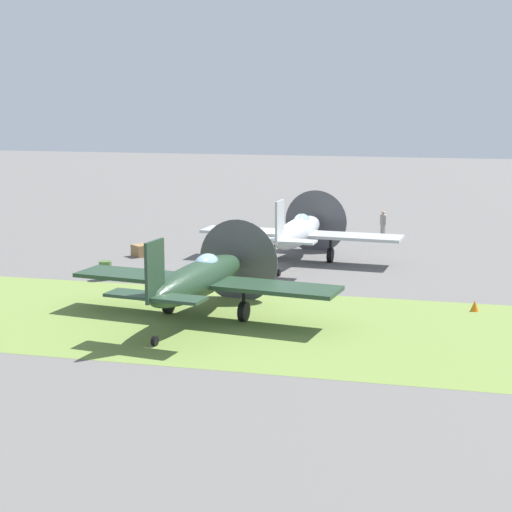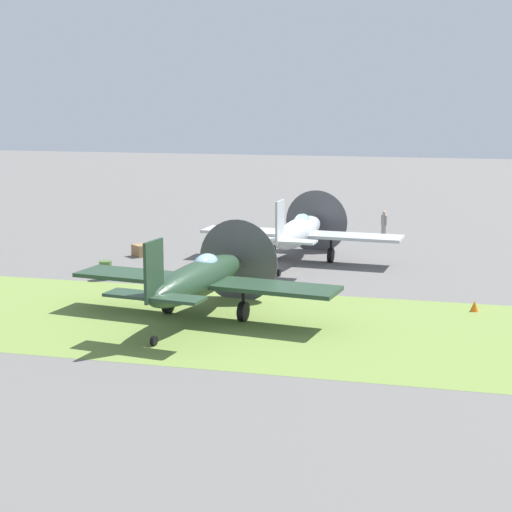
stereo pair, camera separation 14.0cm
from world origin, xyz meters
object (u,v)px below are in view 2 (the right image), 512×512
object	(u,v)px
supply_crate	(142,250)
airplane_wingman	(200,279)
airplane_lead	(299,232)
ground_crew_chief	(384,224)
fuel_drum	(106,270)
runway_marker_cone	(475,306)

from	to	relation	value
supply_crate	airplane_wingman	bearing A→B (deg)	-58.65
airplane_lead	ground_crew_chief	world-z (taller)	airplane_lead
ground_crew_chief	airplane_wingman	bearing A→B (deg)	132.03
ground_crew_chief	fuel_drum	world-z (taller)	ground_crew_chief
airplane_lead	fuel_drum	distance (m)	10.50
airplane_wingman	ground_crew_chief	world-z (taller)	airplane_wingman
runway_marker_cone	airplane_wingman	bearing A→B (deg)	-159.44
airplane_lead	supply_crate	bearing A→B (deg)	-172.56
runway_marker_cone	fuel_drum	bearing A→B (deg)	173.76
ground_crew_chief	supply_crate	distance (m)	15.20
airplane_wingman	ground_crew_chief	size ratio (longest dim) A/B	6.39
airplane_wingman	fuel_drum	distance (m)	8.89
airplane_lead	supply_crate	world-z (taller)	airplane_lead
airplane_lead	fuel_drum	world-z (taller)	airplane_lead
fuel_drum	supply_crate	xyz separation A→B (m)	(-0.54, 6.01, -0.13)
fuel_drum	runway_marker_cone	world-z (taller)	fuel_drum
runway_marker_cone	ground_crew_chief	bearing A→B (deg)	107.60
runway_marker_cone	supply_crate	bearing A→B (deg)	155.93
airplane_wingman	ground_crew_chief	distance (m)	21.33
ground_crew_chief	supply_crate	size ratio (longest dim) A/B	1.92
ground_crew_chief	fuel_drum	xyz separation A→B (m)	(-11.77, -14.91, -0.46)
supply_crate	runway_marker_cone	world-z (taller)	supply_crate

